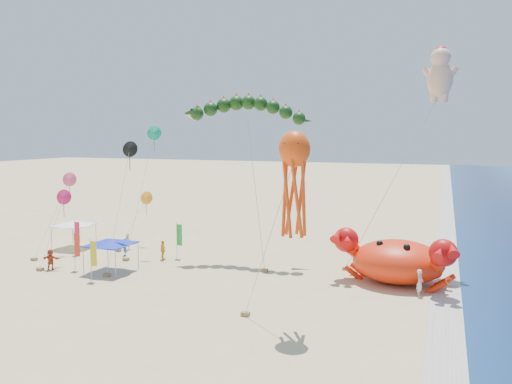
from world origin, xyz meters
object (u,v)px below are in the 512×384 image
at_px(dragon_kite, 246,114).
at_px(cherub_kite, 440,73).
at_px(octopus_kite, 294,176).
at_px(canopy_white, 74,223).
at_px(crab_inflatable, 398,260).
at_px(canopy_blue, 111,242).

xyz_separation_m(dragon_kite, cherub_kite, (15.57, 2.73, 3.05)).
distance_m(dragon_kite, cherub_kite, 16.10).
relative_size(dragon_kite, cherub_kite, 0.78).
bearing_deg(dragon_kite, octopus_kite, -58.43).
height_order(octopus_kite, canopy_white, octopus_kite).
relative_size(cherub_kite, octopus_kite, 1.61).
bearing_deg(crab_inflatable, octopus_kite, -114.41).
bearing_deg(dragon_kite, cherub_kite, 9.95).
bearing_deg(crab_inflatable, canopy_blue, -167.11).
xyz_separation_m(dragon_kite, octopus_kite, (8.45, -13.75, -4.10)).
relative_size(octopus_kite, canopy_white, 3.25).
height_order(dragon_kite, cherub_kite, cherub_kite).
relative_size(crab_inflatable, octopus_kite, 0.81).
bearing_deg(dragon_kite, canopy_blue, -136.12).
bearing_deg(crab_inflatable, dragon_kite, 166.96).
distance_m(cherub_kite, canopy_white, 35.55).
distance_m(canopy_blue, canopy_white, 10.39).
relative_size(crab_inflatable, canopy_white, 2.63).
bearing_deg(canopy_white, octopus_kite, -24.24).
xyz_separation_m(crab_inflatable, canopy_blue, (-21.65, -4.95, 0.70)).
bearing_deg(canopy_white, crab_inflatable, -1.49).
relative_size(crab_inflatable, dragon_kite, 0.65).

